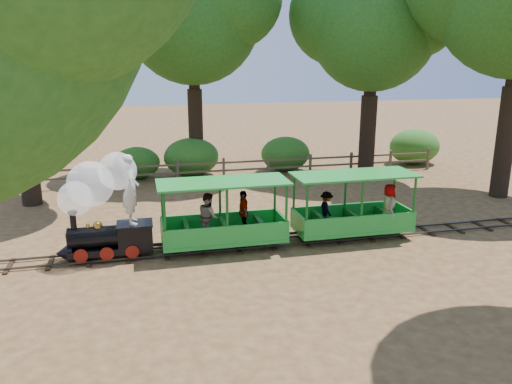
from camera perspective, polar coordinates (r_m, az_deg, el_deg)
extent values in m
plane|color=#9B7142|center=(14.81, 5.45, -5.68)|extent=(90.00, 90.00, 0.00)
cube|color=#3F3D3A|center=(14.52, 5.84, -5.81)|extent=(22.00, 0.05, 0.05)
cube|color=#3F3D3A|center=(15.05, 5.09, -5.02)|extent=(22.00, 0.05, 0.05)
cube|color=#382314|center=(14.80, 5.45, -5.59)|extent=(0.12, 1.00, 0.05)
cube|color=#382314|center=(14.09, -14.35, -7.10)|extent=(0.12, 1.00, 0.05)
cube|color=#382314|center=(17.01, 21.66, -3.84)|extent=(0.12, 1.00, 0.05)
cube|color=black|center=(14.02, -16.20, -6.23)|extent=(2.20, 0.70, 0.18)
cylinder|color=black|center=(13.92, -17.74, -4.89)|extent=(1.40, 0.56, 0.56)
cylinder|color=black|center=(13.83, -20.18, -3.06)|extent=(0.16, 0.16, 0.44)
sphere|color=#BD852D|center=(13.82, -17.64, -3.71)|extent=(0.26, 0.26, 0.26)
cylinder|color=#BD852D|center=(13.84, -18.67, -3.69)|extent=(0.10, 0.10, 0.10)
cube|color=black|center=(13.87, -13.63, -4.68)|extent=(0.90, 0.70, 0.55)
cube|color=black|center=(13.78, -13.70, -3.53)|extent=(0.95, 0.76, 0.04)
cone|color=black|center=(14.16, -21.06, -6.54)|extent=(0.45, 0.64, 0.64)
cylinder|color=#BD852D|center=(13.98, -20.76, -4.66)|extent=(0.10, 0.14, 0.14)
cylinder|color=maroon|center=(13.76, -19.39, -6.92)|extent=(0.36, 0.06, 0.36)
cylinder|color=maroon|center=(14.43, -19.12, -5.87)|extent=(0.36, 0.06, 0.36)
cylinder|color=maroon|center=(13.70, -16.68, -6.79)|extent=(0.36, 0.06, 0.36)
cylinder|color=maroon|center=(14.37, -16.54, -5.74)|extent=(0.36, 0.06, 0.36)
cylinder|color=maroon|center=(13.66, -13.95, -6.64)|extent=(0.36, 0.06, 0.36)
cylinder|color=maroon|center=(14.33, -13.94, -5.60)|extent=(0.36, 0.06, 0.36)
sphere|color=white|center=(13.70, -19.95, -0.71)|extent=(0.90, 0.90, 0.90)
sphere|color=white|center=(13.62, -18.40, 0.85)|extent=(1.20, 1.20, 1.20)
sphere|color=white|center=(13.56, -15.55, 2.31)|extent=(1.00, 1.00, 1.00)
imported|color=silver|center=(13.50, -14.16, 0.30)|extent=(0.51, 0.72, 1.87)
cube|color=green|center=(14.15, -3.68, -5.26)|extent=(3.45, 1.32, 0.10)
cube|color=#155F1C|center=(14.19, -3.67, -5.72)|extent=(3.10, 0.51, 0.14)
cube|color=green|center=(13.47, -3.25, -4.94)|extent=(3.45, 0.06, 0.51)
cube|color=green|center=(14.62, -4.11, -3.31)|extent=(3.45, 0.06, 0.51)
cube|color=green|center=(13.67, -3.79, 1.14)|extent=(3.60, 1.47, 0.05)
cylinder|color=#155F1C|center=(13.15, -10.38, -3.33)|extent=(0.07, 0.07, 1.62)
cylinder|color=#155F1C|center=(14.30, -10.65, -1.84)|extent=(0.07, 0.07, 1.62)
cylinder|color=#155F1C|center=(13.69, 3.49, -2.37)|extent=(0.07, 0.07, 1.62)
cylinder|color=#155F1C|center=(14.79, 2.16, -1.01)|extent=(0.07, 0.07, 1.62)
cube|color=#155F1C|center=(13.94, -7.91, -4.58)|extent=(0.12, 1.12, 0.41)
cube|color=#155F1C|center=(14.06, -3.70, -4.29)|extent=(0.12, 1.12, 0.41)
cube|color=#155F1C|center=(14.26, 0.41, -3.98)|extent=(0.12, 1.12, 0.41)
cylinder|color=black|center=(13.73, -8.00, -6.39)|extent=(0.28, 0.06, 0.28)
cylinder|color=black|center=(14.37, -8.27, -5.40)|extent=(0.28, 0.06, 0.28)
cylinder|color=black|center=(14.07, 1.02, -5.69)|extent=(0.28, 0.06, 0.28)
cylinder|color=black|center=(14.70, 0.35, -4.76)|extent=(0.28, 0.06, 0.28)
imported|color=gray|center=(13.70, -5.45, -2.81)|extent=(0.63, 0.74, 1.34)
imported|color=gray|center=(14.16, -1.46, -2.29)|extent=(0.31, 0.74, 1.26)
cube|color=green|center=(15.23, 10.88, -4.00)|extent=(3.45, 1.32, 0.10)
cube|color=#155F1C|center=(15.27, 10.86, -4.43)|extent=(3.10, 0.51, 0.14)
cube|color=green|center=(14.60, 11.92, -3.64)|extent=(3.45, 0.06, 0.51)
cube|color=green|center=(15.67, 10.02, -2.24)|extent=(3.45, 0.06, 0.51)
cube|color=green|center=(14.78, 11.19, 1.95)|extent=(3.60, 1.47, 0.05)
cylinder|color=#155F1C|center=(13.86, 5.83, -2.19)|extent=(0.07, 0.07, 1.62)
cylinder|color=#155F1C|center=(14.95, 4.34, -0.87)|extent=(0.07, 0.07, 1.62)
cylinder|color=#155F1C|center=(15.23, 17.61, -1.25)|extent=(0.07, 0.07, 1.62)
cylinder|color=#155F1C|center=(16.22, 15.48, -0.10)|extent=(0.07, 0.07, 1.62)
cube|color=#155F1C|center=(14.77, 7.25, -3.42)|extent=(0.12, 1.12, 0.41)
cube|color=#155F1C|center=(15.15, 10.93, -3.09)|extent=(0.12, 1.12, 0.41)
cube|color=#155F1C|center=(15.59, 14.41, -2.78)|extent=(0.12, 1.12, 0.41)
cylinder|color=black|center=(14.55, 7.43, -5.11)|extent=(0.28, 0.06, 0.28)
cylinder|color=black|center=(15.16, 6.51, -4.24)|extent=(0.28, 0.06, 0.28)
cylinder|color=black|center=(15.44, 15.14, -4.32)|extent=(0.28, 0.06, 0.28)
cylinder|color=black|center=(16.01, 13.98, -3.53)|extent=(0.28, 0.06, 0.28)
imported|color=gray|center=(14.92, 8.04, -1.93)|extent=(0.41, 0.69, 1.06)
imported|color=gray|center=(15.16, 14.95, -1.53)|extent=(0.58, 0.73, 1.31)
cylinder|color=#2D2116|center=(19.78, -24.72, 3.91)|extent=(0.70, 0.70, 3.73)
cylinder|color=#2D2116|center=(19.50, -25.68, 12.38)|extent=(0.52, 0.53, 2.13)
sphere|color=#1F541A|center=(19.55, -26.36, 18.04)|extent=(5.83, 5.83, 5.83)
cylinder|color=#2D2116|center=(22.96, -6.89, 6.76)|extent=(0.66, 0.66, 3.88)
cylinder|color=#2D2116|center=(22.73, -7.13, 14.39)|extent=(0.50, 0.50, 2.22)
sphere|color=#1F541A|center=(22.79, -7.31, 19.41)|extent=(5.90, 5.90, 5.90)
sphere|color=#1F541A|center=(23.76, -11.05, 20.51)|extent=(4.72, 4.72, 4.72)
cylinder|color=#2D2116|center=(23.16, 12.61, 6.24)|extent=(0.72, 0.72, 3.61)
cylinder|color=#2D2116|center=(22.91, 13.03, 13.27)|extent=(0.54, 0.54, 2.07)
sphere|color=#1F541A|center=(22.93, 13.31, 17.89)|extent=(5.45, 5.45, 5.45)
sphere|color=#1F541A|center=(22.90, 17.62, 19.32)|extent=(4.09, 4.09, 4.09)
sphere|color=#1F541A|center=(23.34, 9.44, 19.37)|extent=(4.36, 4.36, 4.36)
cylinder|color=#2D2116|center=(21.25, 26.56, 5.04)|extent=(0.68, 0.68, 4.21)
cube|color=brown|center=(22.07, -24.65, 1.32)|extent=(0.10, 0.10, 1.00)
cube|color=brown|center=(21.75, -19.49, 1.66)|extent=(0.10, 0.10, 1.00)
cube|color=brown|center=(21.62, -14.22, 1.99)|extent=(0.10, 0.10, 1.00)
cube|color=brown|center=(21.67, -8.93, 2.30)|extent=(0.10, 0.10, 1.00)
cube|color=brown|center=(21.90, -3.71, 2.59)|extent=(0.10, 0.10, 1.00)
cube|color=brown|center=(22.31, 1.36, 2.86)|extent=(0.10, 0.10, 1.00)
cube|color=brown|center=(22.89, 6.22, 3.09)|extent=(0.10, 0.10, 1.00)
cube|color=brown|center=(23.62, 10.81, 3.28)|extent=(0.10, 0.10, 1.00)
cube|color=brown|center=(24.50, 15.10, 3.45)|extent=(0.10, 0.10, 1.00)
cube|color=brown|center=(25.50, 19.07, 3.58)|extent=(0.10, 0.10, 1.00)
cube|color=brown|center=(22.02, -1.15, 3.49)|extent=(18.00, 0.06, 0.08)
cube|color=brown|center=(22.09, -1.15, 2.60)|extent=(18.00, 0.06, 0.08)
ellipsoid|color=#2D6B1E|center=(22.84, -13.48, 3.26)|extent=(2.04, 1.57, 1.42)
ellipsoid|color=#2D6B1E|center=(22.92, -7.39, 4.00)|extent=(2.50, 1.92, 1.73)
ellipsoid|color=#2D6B1E|center=(23.79, 3.38, 4.38)|extent=(2.35, 1.81, 1.63)
ellipsoid|color=#2D6B1E|center=(26.52, 17.67, 4.99)|extent=(2.59, 1.99, 1.79)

